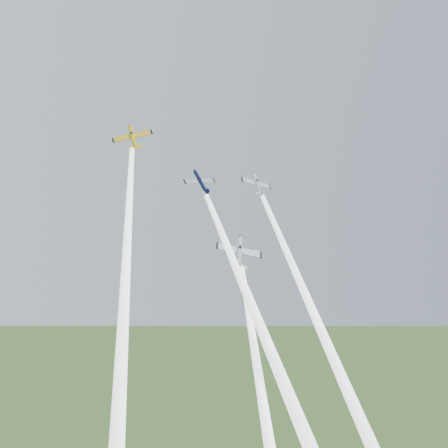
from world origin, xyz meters
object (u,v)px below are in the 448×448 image
Objects in this scene: plane_yellow at (133,137)px; plane_silver_low at (239,252)px; plane_navy at (201,182)px; plane_silver_right at (257,184)px.

plane_yellow reaches higher than plane_silver_low.
plane_navy is (9.77, -10.60, -9.79)m from plane_yellow.
plane_yellow is 0.92× the size of plane_silver_low.
plane_navy is at bearing -25.76° from plane_yellow.
plane_silver_low is (5.58, -4.62, -13.14)m from plane_navy.
plane_silver_right is (24.19, -7.29, -8.51)m from plane_yellow.
plane_navy is 14.86m from plane_silver_right.
plane_silver_right is at bearing 4.82° from plane_yellow.
plane_silver_low is at bearing -143.28° from plane_silver_right.
plane_navy is at bearing -172.21° from plane_silver_right.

